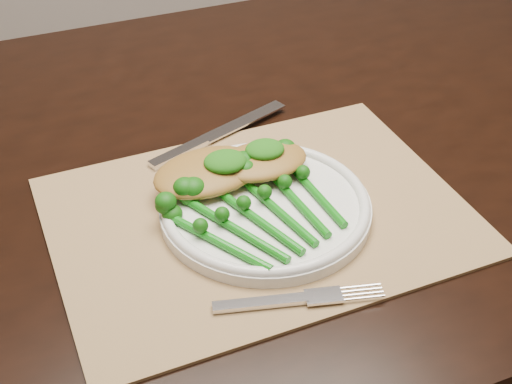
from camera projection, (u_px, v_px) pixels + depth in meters
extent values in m
cube|color=black|center=(272.00, 150.00, 0.98)|extent=(1.72, 1.14, 0.04)
cube|color=#9C794F|center=(259.00, 216.00, 0.84)|extent=(0.53, 0.43, 0.00)
cylinder|color=white|center=(265.00, 209.00, 0.83)|extent=(0.25, 0.25, 0.01)
torus|color=white|center=(265.00, 203.00, 0.83)|extent=(0.24, 0.24, 0.01)
cube|color=silver|center=(180.00, 152.00, 0.93)|extent=(0.09, 0.06, 0.01)
cube|color=silver|center=(244.00, 121.00, 0.99)|extent=(0.13, 0.09, 0.00)
cube|color=silver|center=(260.00, 303.00, 0.72)|extent=(0.10, 0.02, 0.01)
ellipsoid|color=#A1732E|center=(208.00, 172.00, 0.86)|extent=(0.16, 0.13, 0.03)
ellipsoid|color=#A1732E|center=(262.00, 161.00, 0.87)|extent=(0.13, 0.10, 0.02)
ellipsoid|color=#114E0B|center=(225.00, 161.00, 0.85)|extent=(0.05, 0.04, 0.02)
ellipsoid|color=#114E0B|center=(265.00, 149.00, 0.86)|extent=(0.05, 0.04, 0.02)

